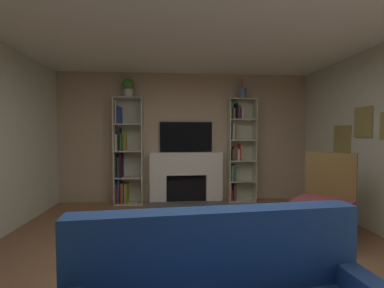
{
  "coord_description": "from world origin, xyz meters",
  "views": [
    {
      "loc": [
        -0.26,
        -2.36,
        1.42
      ],
      "look_at": [
        0.0,
        1.14,
        1.27
      ],
      "focal_mm": 23.44,
      "sensor_mm": 36.0,
      "label": 1
    }
  ],
  "objects_px": {
    "potted_plant": "(128,87)",
    "fireplace": "(186,176)",
    "bookshelf_right": "(238,149)",
    "vase_with_flowers": "(242,93)",
    "armchair": "(325,195)",
    "bookshelf_left": "(126,155)",
    "tv": "(186,137)"
  },
  "relations": [
    {
      "from": "armchair",
      "to": "tv",
      "type": "bearing_deg",
      "value": 132.03
    },
    {
      "from": "fireplace",
      "to": "vase_with_flowers",
      "type": "xyz_separation_m",
      "value": [
        1.15,
        -0.04,
        1.71
      ]
    },
    {
      "from": "bookshelf_left",
      "to": "armchair",
      "type": "relative_size",
      "value": 1.85
    },
    {
      "from": "armchair",
      "to": "bookshelf_right",
      "type": "bearing_deg",
      "value": 110.09
    },
    {
      "from": "armchair",
      "to": "bookshelf_left",
      "type": "bearing_deg",
      "value": 147.75
    },
    {
      "from": "potted_plant",
      "to": "armchair",
      "type": "distance_m",
      "value": 3.89
    },
    {
      "from": "potted_plant",
      "to": "armchair",
      "type": "height_order",
      "value": "potted_plant"
    },
    {
      "from": "potted_plant",
      "to": "vase_with_flowers",
      "type": "relative_size",
      "value": 0.92
    },
    {
      "from": "fireplace",
      "to": "armchair",
      "type": "bearing_deg",
      "value": -46.78
    },
    {
      "from": "bookshelf_left",
      "to": "bookshelf_right",
      "type": "bearing_deg",
      "value": 0.35
    },
    {
      "from": "tv",
      "to": "armchair",
      "type": "xyz_separation_m",
      "value": [
        1.79,
        -1.98,
        -0.76
      ]
    },
    {
      "from": "bookshelf_left",
      "to": "potted_plant",
      "type": "xyz_separation_m",
      "value": [
        0.07,
        -0.03,
        1.35
      ]
    },
    {
      "from": "bookshelf_right",
      "to": "armchair",
      "type": "height_order",
      "value": "bookshelf_right"
    },
    {
      "from": "bookshelf_right",
      "to": "vase_with_flowers",
      "type": "bearing_deg",
      "value": -38.22
    },
    {
      "from": "fireplace",
      "to": "armchair",
      "type": "height_order",
      "value": "armchair"
    },
    {
      "from": "tv",
      "to": "potted_plant",
      "type": "relative_size",
      "value": 2.89
    },
    {
      "from": "potted_plant",
      "to": "fireplace",
      "type": "bearing_deg",
      "value": 1.94
    },
    {
      "from": "armchair",
      "to": "fireplace",
      "type": "bearing_deg",
      "value": 133.22
    },
    {
      "from": "fireplace",
      "to": "bookshelf_right",
      "type": "relative_size",
      "value": 0.75
    },
    {
      "from": "potted_plant",
      "to": "vase_with_flowers",
      "type": "distance_m",
      "value": 2.3
    },
    {
      "from": "fireplace",
      "to": "potted_plant",
      "type": "xyz_separation_m",
      "value": [
        -1.15,
        -0.04,
        1.79
      ]
    },
    {
      "from": "fireplace",
      "to": "vase_with_flowers",
      "type": "relative_size",
      "value": 3.89
    },
    {
      "from": "bookshelf_left",
      "to": "vase_with_flowers",
      "type": "distance_m",
      "value": 2.69
    },
    {
      "from": "bookshelf_right",
      "to": "vase_with_flowers",
      "type": "height_order",
      "value": "vase_with_flowers"
    },
    {
      "from": "bookshelf_left",
      "to": "vase_with_flowers",
      "type": "bearing_deg",
      "value": -0.8
    },
    {
      "from": "potted_plant",
      "to": "vase_with_flowers",
      "type": "bearing_deg",
      "value": -0.01
    },
    {
      "from": "bookshelf_left",
      "to": "bookshelf_right",
      "type": "height_order",
      "value": "same"
    },
    {
      "from": "bookshelf_right",
      "to": "armchair",
      "type": "xyz_separation_m",
      "value": [
        0.7,
        -1.91,
        -0.51
      ]
    },
    {
      "from": "potted_plant",
      "to": "tv",
      "type": "bearing_deg",
      "value": 5.96
    },
    {
      "from": "bookshelf_right",
      "to": "vase_with_flowers",
      "type": "relative_size",
      "value": 5.22
    },
    {
      "from": "vase_with_flowers",
      "to": "potted_plant",
      "type": "bearing_deg",
      "value": 179.99
    },
    {
      "from": "bookshelf_left",
      "to": "armchair",
      "type": "bearing_deg",
      "value": -32.25
    }
  ]
}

